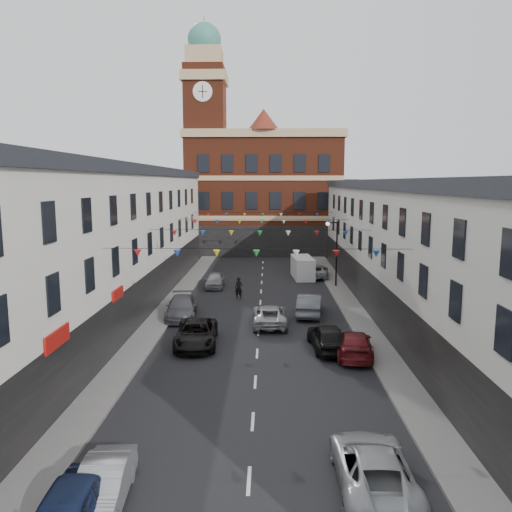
# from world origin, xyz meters

# --- Properties ---
(ground) EXTENTS (160.00, 160.00, 0.00)m
(ground) POSITION_xyz_m (0.00, 0.00, 0.00)
(ground) COLOR black
(ground) RESTS_ON ground
(pavement_left) EXTENTS (1.80, 64.00, 0.15)m
(pavement_left) POSITION_xyz_m (-6.90, 2.00, 0.07)
(pavement_left) COLOR #605E5B
(pavement_left) RESTS_ON ground
(pavement_right) EXTENTS (1.80, 64.00, 0.15)m
(pavement_right) POSITION_xyz_m (6.90, 2.00, 0.07)
(pavement_right) COLOR #605E5B
(pavement_right) RESTS_ON ground
(terrace_left) EXTENTS (8.40, 56.00, 10.70)m
(terrace_left) POSITION_xyz_m (-11.78, 1.00, 5.35)
(terrace_left) COLOR beige
(terrace_left) RESTS_ON ground
(terrace_right) EXTENTS (8.40, 56.00, 9.70)m
(terrace_right) POSITION_xyz_m (11.78, 1.00, 4.85)
(terrace_right) COLOR #B7B4AB
(terrace_right) RESTS_ON ground
(civic_building) EXTENTS (20.60, 13.30, 18.50)m
(civic_building) POSITION_xyz_m (0.00, 37.95, 8.14)
(civic_building) COLOR maroon
(civic_building) RESTS_ON ground
(clock_tower) EXTENTS (5.60, 5.60, 30.00)m
(clock_tower) POSITION_xyz_m (-7.50, 35.00, 14.93)
(clock_tower) COLOR maroon
(clock_tower) RESTS_ON ground
(distant_hill) EXTENTS (40.00, 14.00, 10.00)m
(distant_hill) POSITION_xyz_m (-4.00, 62.00, 5.00)
(distant_hill) COLOR #274721
(distant_hill) RESTS_ON ground
(street_lamp) EXTENTS (1.10, 0.36, 6.00)m
(street_lamp) POSITION_xyz_m (6.55, 14.00, 3.90)
(street_lamp) COLOR black
(street_lamp) RESTS_ON ground
(car_left_b) EXTENTS (1.60, 3.93, 1.27)m
(car_left_b) POSITION_xyz_m (-4.27, -17.36, 0.63)
(car_left_b) COLOR gray
(car_left_b) RESTS_ON ground
(car_left_c) EXTENTS (2.67, 5.25, 1.42)m
(car_left_c) POSITION_xyz_m (-3.60, -2.64, 0.71)
(car_left_c) COLOR black
(car_left_c) RESTS_ON ground
(car_left_d) EXTENTS (2.53, 5.24, 1.47)m
(car_left_d) POSITION_xyz_m (-5.50, 3.37, 0.74)
(car_left_d) COLOR #474950
(car_left_d) RESTS_ON ground
(car_left_e) EXTENTS (1.61, 4.00, 1.36)m
(car_left_e) POSITION_xyz_m (-4.21, 13.60, 0.68)
(car_left_e) COLOR #919299
(car_left_e) RESTS_ON ground
(car_right_b) EXTENTS (2.38, 5.05, 1.40)m
(car_right_b) POSITION_xyz_m (3.89, -16.28, 0.70)
(car_right_b) COLOR #95999D
(car_right_b) RESTS_ON ground
(car_right_c) EXTENTS (2.46, 4.92, 1.37)m
(car_right_c) POSITION_xyz_m (5.35, -4.21, 0.69)
(car_right_c) COLOR maroon
(car_right_c) RESTS_ON ground
(car_right_d) EXTENTS (2.22, 4.64, 1.53)m
(car_right_d) POSITION_xyz_m (4.01, -3.26, 0.76)
(car_right_d) COLOR black
(car_right_d) RESTS_ON ground
(car_right_e) EXTENTS (2.27, 4.94, 1.57)m
(car_right_e) POSITION_xyz_m (3.60, 4.31, 0.79)
(car_right_e) COLOR #53565C
(car_right_e) RESTS_ON ground
(car_right_f) EXTENTS (2.69, 4.98, 1.33)m
(car_right_f) POSITION_xyz_m (5.50, 18.61, 0.66)
(car_right_f) COLOR #999B9D
(car_right_f) RESTS_ON ground
(moving_car) EXTENTS (2.35, 4.90, 1.35)m
(moving_car) POSITION_xyz_m (0.71, 1.69, 0.67)
(moving_car) COLOR #9FA3A6
(moving_car) RESTS_ON ground
(white_van) EXTENTS (2.19, 4.89, 2.11)m
(white_van) POSITION_xyz_m (4.05, 18.40, 1.05)
(white_van) COLOR silver
(white_van) RESTS_ON ground
(pedestrian) EXTENTS (0.73, 0.56, 1.78)m
(pedestrian) POSITION_xyz_m (-1.80, 9.21, 0.89)
(pedestrian) COLOR black
(pedestrian) RESTS_ON ground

